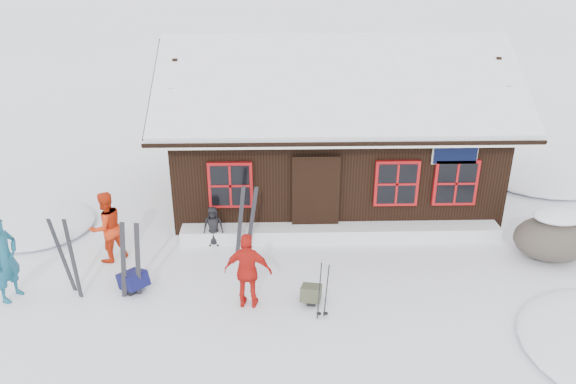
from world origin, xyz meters
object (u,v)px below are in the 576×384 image
skier_orange_right (248,271)px  boulder (554,237)px  skier_teal (5,259)px  skier_crouched (213,226)px  backpack_olive (311,296)px  skier_orange_left (107,227)px  ski_poles (323,292)px  backpack_blue (134,283)px  ski_pair_left (131,261)px

skier_orange_right → boulder: skier_orange_right is taller
skier_teal → skier_crouched: size_ratio=1.87×
skier_orange_right → backpack_olive: (1.22, 0.09, -0.65)m
skier_teal → backpack_olive: (5.98, -0.30, -0.76)m
skier_orange_left → backpack_olive: (4.40, -1.75, -0.68)m
skier_orange_left → backpack_olive: size_ratio=3.21×
boulder → ski_poles: (-5.34, -2.06, 0.05)m
backpack_blue → boulder: bearing=-36.3°
skier_orange_left → skier_orange_right: size_ratio=1.04×
skier_orange_left → ski_pair_left: size_ratio=0.96×
skier_orange_left → ski_poles: 5.11m
boulder → ski_pair_left: 9.16m
ski_poles → backpack_blue: ski_poles is taller
skier_orange_right → backpack_blue: bearing=-6.0°
backpack_olive → backpack_blue: bearing=-177.8°
boulder → backpack_blue: (-9.13, -1.04, -0.37)m
skier_teal → backpack_blue: bearing=-64.6°
boulder → ski_pair_left: size_ratio=1.04×
backpack_olive → skier_crouched: bearing=142.2°
skier_crouched → boulder: size_ratio=0.54×
skier_teal → skier_crouched: (3.84, 2.09, -0.42)m
boulder → ski_poles: bearing=-158.9°
skier_teal → skier_orange_left: size_ratio=1.10×
skier_orange_right → skier_orange_left: bearing=-21.8°
skier_crouched → backpack_olive: skier_crouched is taller
skier_orange_left → skier_crouched: (2.26, 0.64, -0.34)m
skier_orange_left → ski_pair_left: ski_pair_left is taller
skier_teal → ski_poles: bearing=-77.3°
ski_poles → backpack_olive: 0.69m
skier_teal → skier_crouched: bearing=-41.3°
backpack_blue → backpack_olive: (3.61, -0.52, -0.02)m
skier_teal → ski_poles: (6.16, -0.80, -0.33)m
skier_orange_right → boulder: bearing=-158.0°
skier_orange_right → ski_pair_left: (-2.33, 0.41, 0.01)m
skier_orange_left → skier_orange_right: (3.18, -1.84, -0.03)m
ski_poles → skier_orange_left: bearing=153.9°
skier_orange_left → boulder: skier_orange_left is taller
ski_poles → backpack_olive: ski_poles is taller
skier_crouched → backpack_blue: 2.40m
ski_poles → backpack_blue: size_ratio=2.08×
skier_teal → ski_pair_left: skier_teal is taller
ski_poles → skier_teal: bearing=172.6°
skier_orange_right → backpack_olive: skier_orange_right is taller
skier_orange_left → ski_poles: bearing=109.6°
skier_orange_right → ski_poles: (1.40, -0.41, -0.22)m
skier_teal → skier_orange_right: size_ratio=1.14×
ski_pair_left → backpack_blue: 0.67m
skier_orange_left → backpack_blue: 1.60m
skier_orange_left → ski_poles: size_ratio=1.34×
skier_orange_right → backpack_olive: bearing=-167.7°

